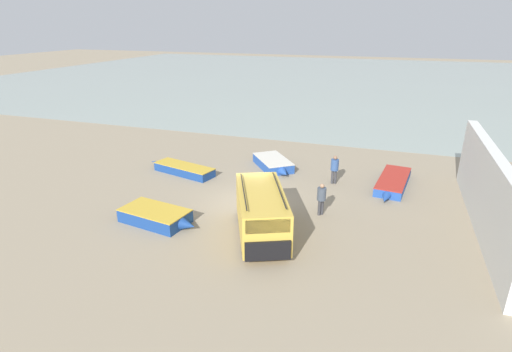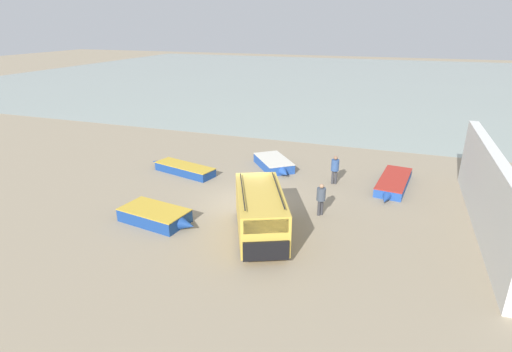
% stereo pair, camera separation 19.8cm
% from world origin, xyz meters
% --- Properties ---
extents(ground_plane, '(200.00, 200.00, 0.00)m').
position_xyz_m(ground_plane, '(0.00, 0.00, 0.00)').
color(ground_plane, gray).
extents(sea_water, '(120.00, 80.00, 0.01)m').
position_xyz_m(sea_water, '(0.00, 52.00, 0.00)').
color(sea_water, '#99A89E').
rests_on(sea_water, ground_plane).
extents(harbor_wall, '(0.50, 12.66, 3.64)m').
position_xyz_m(harbor_wall, '(11.05, 1.00, 1.82)').
color(harbor_wall, silver).
rests_on(harbor_wall, ground_plane).
extents(parked_van, '(3.74, 5.23, 2.23)m').
position_xyz_m(parked_van, '(1.74, -2.99, 1.16)').
color(parked_van, gold).
rests_on(parked_van, ground_plane).
extents(fishing_rowboat_0, '(2.02, 5.31, 0.52)m').
position_xyz_m(fishing_rowboat_0, '(7.14, 4.84, 0.26)').
color(fishing_rowboat_0, '#234CA3').
rests_on(fishing_rowboat_0, ground_plane).
extents(fishing_rowboat_1, '(4.03, 2.19, 0.64)m').
position_xyz_m(fishing_rowboat_1, '(-3.31, -3.40, 0.32)').
color(fishing_rowboat_1, navy).
rests_on(fishing_rowboat_1, ground_plane).
extents(fishing_rowboat_2, '(4.99, 2.20, 0.55)m').
position_xyz_m(fishing_rowboat_2, '(-5.41, 2.89, 0.27)').
color(fishing_rowboat_2, navy).
rests_on(fishing_rowboat_2, ground_plane).
extents(fishing_rowboat_3, '(3.29, 3.70, 0.61)m').
position_xyz_m(fishing_rowboat_3, '(-0.26, 5.65, 0.30)').
color(fishing_rowboat_3, '#234CA3').
rests_on(fishing_rowboat_3, ground_plane).
extents(fisherman_0, '(0.43, 0.43, 1.64)m').
position_xyz_m(fisherman_0, '(3.86, -0.08, 0.98)').
color(fisherman_0, '#38383D').
rests_on(fisherman_0, ground_plane).
extents(fisherman_1, '(0.45, 0.45, 1.71)m').
position_xyz_m(fisherman_1, '(3.85, 4.23, 1.02)').
color(fisherman_1, '#38383D').
rests_on(fisherman_1, ground_plane).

